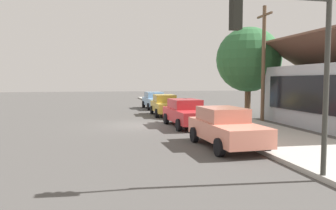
% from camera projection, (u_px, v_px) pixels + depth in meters
% --- Properties ---
extents(ground_plane, '(120.00, 120.00, 0.00)m').
position_uv_depth(ground_plane, '(138.00, 125.00, 19.61)').
color(ground_plane, '#4C4947').
extents(sidewalk_curb, '(60.00, 4.20, 0.16)m').
position_uv_depth(sidewalk_curb, '(225.00, 121.00, 20.77)').
color(sidewalk_curb, '#B2AFA8').
rests_on(sidewalk_curb, ground).
extents(car_skyblue, '(4.58, 2.03, 1.59)m').
position_uv_depth(car_skyblue, '(155.00, 100.00, 30.93)').
color(car_skyblue, '#8CB7E0').
rests_on(car_skyblue, ground).
extents(car_mustard, '(4.38, 2.05, 1.59)m').
position_uv_depth(car_mustard, '(165.00, 105.00, 25.01)').
color(car_mustard, gold).
rests_on(car_mustard, ground).
extents(car_cherry, '(4.67, 2.16, 1.59)m').
position_uv_depth(car_cherry, '(186.00, 113.00, 18.95)').
color(car_cherry, red).
rests_on(car_cherry, ground).
extents(car_coral, '(4.50, 2.14, 1.59)m').
position_uv_depth(car_coral, '(225.00, 127.00, 13.12)').
color(car_coral, '#EA8C75').
rests_on(car_coral, ground).
extents(shade_tree, '(4.78, 4.78, 6.64)m').
position_uv_depth(shade_tree, '(248.00, 60.00, 24.00)').
color(shade_tree, brown).
rests_on(shade_tree, ground).
extents(traffic_light_main, '(0.37, 2.79, 5.20)m').
position_uv_depth(traffic_light_main, '(291.00, 50.00, 8.26)').
color(traffic_light_main, '#383833').
rests_on(traffic_light_main, ground).
extents(utility_pole_wooden, '(1.80, 0.24, 7.50)m').
position_uv_depth(utility_pole_wooden, '(263.00, 62.00, 21.00)').
color(utility_pole_wooden, brown).
rests_on(utility_pole_wooden, ground).
extents(fire_hydrant_red, '(0.22, 0.22, 0.71)m').
position_uv_depth(fire_hydrant_red, '(197.00, 113.00, 21.95)').
color(fire_hydrant_red, red).
rests_on(fire_hydrant_red, sidewalk_curb).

